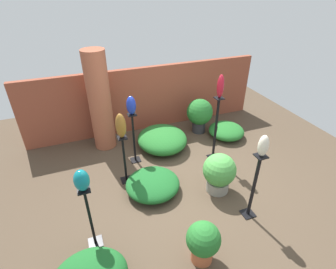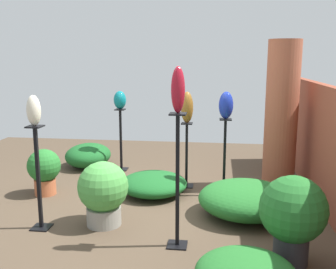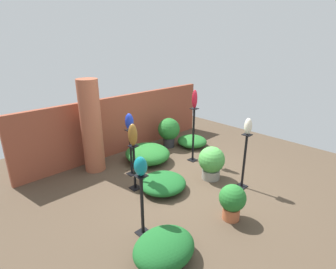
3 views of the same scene
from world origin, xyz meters
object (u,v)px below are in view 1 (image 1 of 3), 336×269
at_px(potted_plant_mid_right, 203,241).
at_px(pedestal_ruby, 215,132).
at_px(pedestal_ivory, 253,189).
at_px(pedestal_cobalt, 134,140).
at_px(art_vase_teal, 82,180).
at_px(potted_plant_front_left, 200,113).
at_px(art_vase_ivory, 263,146).
at_px(art_vase_ruby, 220,86).
at_px(potted_plant_mid_left, 219,172).
at_px(pedestal_bronze, 125,162).
at_px(brick_pillar, 100,102).
at_px(art_vase_bronze, 121,126).
at_px(art_vase_cobalt, 131,105).
at_px(pedestal_teal, 91,220).

bearing_deg(potted_plant_mid_right, pedestal_ruby, 57.14).
bearing_deg(pedestal_ruby, potted_plant_mid_right, -122.86).
relative_size(pedestal_ivory, pedestal_cobalt, 1.09).
bearing_deg(art_vase_teal, potted_plant_front_left, 39.43).
distance_m(art_vase_ivory, art_vase_ruby, 1.59).
xyz_separation_m(pedestal_cobalt, potted_plant_mid_left, (1.14, -1.36, -0.09)).
relative_size(art_vase_teal, potted_plant_mid_right, 0.46).
relative_size(pedestal_bronze, pedestal_ivory, 0.82).
xyz_separation_m(pedestal_bronze, art_vase_ivory, (1.64, -1.49, 0.90)).
height_order(pedestal_ivory, potted_plant_mid_left, pedestal_ivory).
relative_size(brick_pillar, art_vase_ruby, 4.80).
height_order(art_vase_ivory, potted_plant_front_left, art_vase_ivory).
bearing_deg(potted_plant_mid_left, brick_pillar, 126.83).
bearing_deg(art_vase_teal, art_vase_bronze, 57.98).
relative_size(art_vase_ruby, potted_plant_front_left, 0.53).
distance_m(art_vase_cobalt, potted_plant_mid_left, 1.97).
bearing_deg(pedestal_cobalt, art_vase_bronze, -120.27).
bearing_deg(art_vase_ruby, potted_plant_mid_right, -122.86).
distance_m(pedestal_cobalt, potted_plant_mid_left, 1.78).
xyz_separation_m(pedestal_ivory, art_vase_ivory, (0.00, 0.00, 0.79)).
distance_m(pedestal_ruby, art_vase_cobalt, 1.74).
distance_m(pedestal_cobalt, art_vase_ruby, 1.95).
relative_size(pedestal_teal, art_vase_ruby, 2.34).
bearing_deg(pedestal_ruby, pedestal_teal, -154.79).
distance_m(brick_pillar, art_vase_bronze, 1.35).
bearing_deg(art_vase_cobalt, pedestal_ruby, -17.31).
distance_m(pedestal_teal, potted_plant_front_left, 3.61).
relative_size(brick_pillar, pedestal_ivory, 1.82).
xyz_separation_m(art_vase_cobalt, potted_plant_mid_left, (1.14, -1.36, -0.85)).
bearing_deg(pedestal_ivory, art_vase_ivory, 0.00).
bearing_deg(potted_plant_mid_right, pedestal_teal, 149.91).
relative_size(pedestal_ivory, art_vase_teal, 3.93).
height_order(art_vase_teal, potted_plant_front_left, art_vase_teal).
bearing_deg(pedestal_ivory, potted_plant_front_left, 80.80).
bearing_deg(brick_pillar, potted_plant_mid_left, -53.17).
xyz_separation_m(brick_pillar, potted_plant_front_left, (2.22, -0.20, -0.57)).
xyz_separation_m(brick_pillar, potted_plant_mid_left, (1.61, -2.16, -0.66)).
xyz_separation_m(pedestal_bronze, potted_plant_mid_left, (1.46, -0.82, -0.03)).
xyz_separation_m(art_vase_bronze, potted_plant_mid_left, (1.46, -0.82, -0.77)).
bearing_deg(pedestal_bronze, potted_plant_front_left, 28.78).
bearing_deg(pedestal_teal, pedestal_bronze, 57.98).
bearing_deg(potted_plant_front_left, art_vase_ivory, -99.20).
relative_size(brick_pillar, potted_plant_front_left, 2.53).
relative_size(art_vase_bronze, potted_plant_mid_right, 0.70).
xyz_separation_m(pedestal_bronze, pedestal_ivory, (1.64, -1.49, 0.10)).
bearing_deg(art_vase_ruby, art_vase_cobalt, 162.69).
distance_m(brick_pillar, potted_plant_mid_left, 2.77).
distance_m(pedestal_teal, potted_plant_mid_right, 1.52).
height_order(pedestal_bronze, art_vase_teal, art_vase_teal).
xyz_separation_m(pedestal_teal, art_vase_ivory, (2.36, -0.33, 0.86)).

